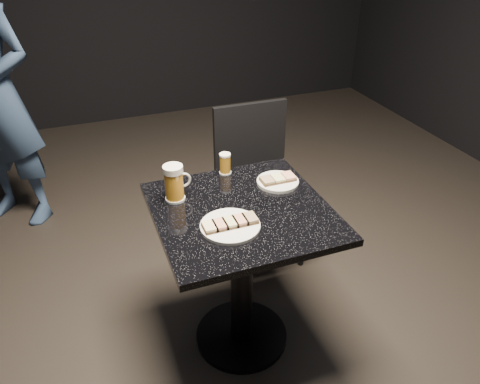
# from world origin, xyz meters

# --- Properties ---
(floor) EXTENTS (6.00, 6.00, 0.00)m
(floor) POSITION_xyz_m (0.00, 0.00, 0.00)
(floor) COLOR black
(floor) RESTS_ON ground
(plate_large) EXTENTS (0.23, 0.23, 0.01)m
(plate_large) POSITION_xyz_m (-0.09, -0.10, 0.76)
(plate_large) COLOR white
(plate_large) RESTS_ON table
(plate_small) EXTENTS (0.19, 0.19, 0.01)m
(plate_small) POSITION_xyz_m (0.22, 0.14, 0.76)
(plate_small) COLOR silver
(plate_small) RESTS_ON table
(table) EXTENTS (0.70, 0.70, 0.75)m
(table) POSITION_xyz_m (0.00, 0.00, 0.51)
(table) COLOR black
(table) RESTS_ON floor
(beer_mug) EXTENTS (0.12, 0.08, 0.16)m
(beer_mug) POSITION_xyz_m (-0.23, 0.17, 0.83)
(beer_mug) COLOR silver
(beer_mug) RESTS_ON table
(beer_tumbler) EXTENTS (0.06, 0.06, 0.10)m
(beer_tumbler) POSITION_xyz_m (0.04, 0.31, 0.80)
(beer_tumbler) COLOR silver
(beer_tumbler) RESTS_ON table
(chair) EXTENTS (0.43, 0.43, 0.88)m
(chair) POSITION_xyz_m (0.34, 0.65, 0.50)
(chair) COLOR black
(chair) RESTS_ON floor
(canapes_on_plate_large) EXTENTS (0.21, 0.07, 0.02)m
(canapes_on_plate_large) POSITION_xyz_m (-0.09, -0.10, 0.77)
(canapes_on_plate_large) COLOR #4C3521
(canapes_on_plate_large) RESTS_ON plate_large
(canapes_on_plate_small) EXTENTS (0.15, 0.07, 0.02)m
(canapes_on_plate_small) POSITION_xyz_m (0.22, 0.14, 0.77)
(canapes_on_plate_small) COLOR #4C3521
(canapes_on_plate_small) RESTS_ON plate_small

